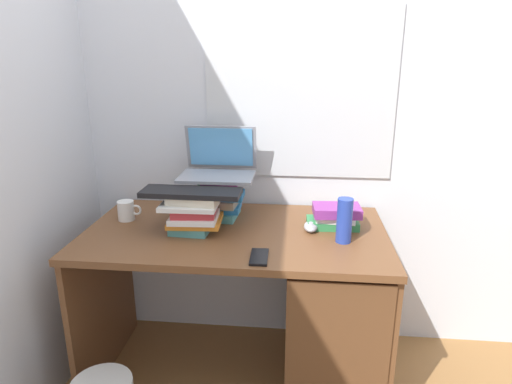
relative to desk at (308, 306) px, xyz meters
name	(u,v)px	position (x,y,z in m)	size (l,w,h in m)	color
ground_plane	(238,372)	(-0.33, 0.03, -0.41)	(6.00, 6.00, 0.00)	olive
wall_back	(246,93)	(-0.32, 0.43, 0.89)	(6.00, 0.06, 2.60)	silver
wall_left	(39,100)	(-1.15, 0.03, 0.89)	(0.05, 6.00, 2.60)	silver
desk	(308,306)	(0.00, 0.00, 0.00)	(1.30, 0.72, 0.75)	brown
book_stack_tall	(219,199)	(-0.43, 0.18, 0.43)	(0.24, 0.19, 0.19)	teal
book_stack_keyboard_riser	(193,212)	(-0.50, 0.00, 0.43)	(0.26, 0.21, 0.16)	teal
book_stack_side	(335,216)	(0.10, 0.10, 0.39)	(0.23, 0.16, 0.10)	#338C4C
laptop	(219,164)	(-0.43, 0.23, 0.59)	(0.34, 0.26, 0.22)	gray
keyboard	(191,193)	(-0.51, -0.01, 0.52)	(0.42, 0.14, 0.02)	black
computer_mouse	(311,227)	(0.00, 0.05, 0.36)	(0.06, 0.10, 0.04)	#A5A8AD
mug	(126,211)	(-0.84, 0.10, 0.39)	(0.11, 0.07, 0.09)	white
water_bottle	(344,220)	(0.13, -0.05, 0.43)	(0.06, 0.06, 0.18)	#263FA5
cell_phone	(259,257)	(-0.20, -0.24, 0.35)	(0.07, 0.14, 0.01)	black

